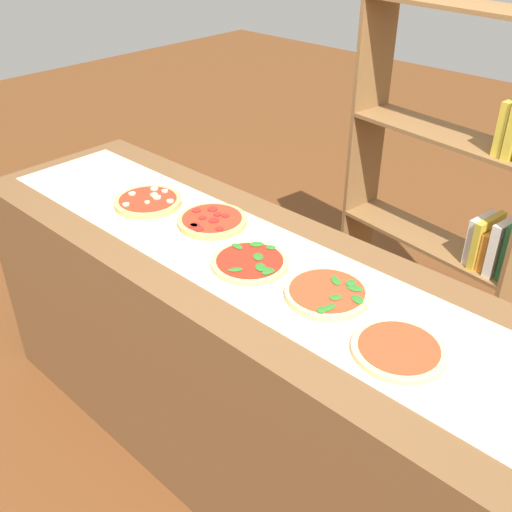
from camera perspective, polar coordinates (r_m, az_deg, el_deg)
name	(u,v)px	position (r m, az deg, el deg)	size (l,w,h in m)	color
ground_plane	(256,456)	(2.54, 0.00, -18.67)	(12.00, 12.00, 0.00)	brown
counter	(256,370)	(2.19, 0.00, -10.88)	(2.45, 0.69, 0.94)	brown
parchment_paper	(256,261)	(1.91, 0.00, -0.48)	(2.31, 0.44, 0.00)	beige
pizza_mushroom_0	(148,201)	(2.28, -10.32, 5.17)	(0.25, 0.25, 0.03)	tan
pizza_pepperoni_1	(212,221)	(2.12, -4.26, 3.42)	(0.25, 0.25, 0.03)	tan
pizza_spinach_2	(250,262)	(1.88, -0.57, -0.58)	(0.25, 0.25, 0.02)	#DBB26B
pizza_spinach_3	(328,293)	(1.75, 6.92, -3.52)	(0.25, 0.25, 0.03)	#E5C17F
pizza_plain_4	(399,349)	(1.59, 13.54, -8.71)	(0.25, 0.25, 0.02)	#E5C17F
bookshelf	(458,201)	(2.79, 18.81, 5.06)	(0.94, 0.36, 1.58)	brown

